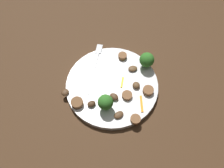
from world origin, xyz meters
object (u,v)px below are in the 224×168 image
Objects in this scene: broccoli_floret_0 at (105,102)px; sausage_slice_3 at (148,91)px; fork at (95,64)px; mushroom_4 at (119,115)px; mushroom_1 at (65,92)px; pepper_strip_0 at (122,82)px; broccoli_floret_1 at (147,60)px; sausage_slice_1 at (77,103)px; pepper_strip_1 at (142,104)px; plate at (112,85)px; sausage_slice_2 at (135,119)px; mushroom_5 at (114,97)px; sausage_slice_0 at (127,95)px; sausage_slice_4 at (122,56)px; mushroom_3 at (133,69)px; mushroom_0 at (91,104)px; mushroom_2 at (136,85)px.

broccoli_floret_0 is 0.13m from sausage_slice_3.
mushroom_4 reaches higher than fork.
mushroom_1 is at bearing 150.08° from fork.
broccoli_floret_1 is at bearing -28.04° from pepper_strip_0.
broccoli_floret_1 is at bearing -83.22° from fork.
pepper_strip_1 is (0.07, -0.16, -0.01)m from sausage_slice_1.
broccoli_floret_0 is 0.13m from mushroom_1.
plate is 5.05× the size of broccoli_floret_1.
mushroom_1 is at bearing 88.41° from mushroom_4.
mushroom_5 is (0.04, 0.08, 0.00)m from sausage_slice_2.
sausage_slice_0 is 1.10× the size of sausage_slice_4.
sausage_slice_0 reaches higher than pepper_strip_0.
plate is 0.09m from broccoli_floret_0.
sausage_slice_2 reaches higher than plate.
broccoli_floret_0 is at bearing 170.42° from mushroom_3.
pepper_strip_0 and pepper_strip_1 have the same top height.
pepper_strip_1 is (-0.04, 0.00, -0.00)m from sausage_slice_3.
mushroom_1 is at bearing 103.81° from pepper_strip_1.
mushroom_4 is at bearing 153.60° from sausage_slice_3.
mushroom_5 is (0.04, -0.01, -0.03)m from broccoli_floret_0.
pepper_strip_0 is at bearing -27.30° from mushroom_0.
pepper_strip_0 is at bearing -2.76° from mushroom_5.
mushroom_2 is 0.06m from pepper_strip_1.
mushroom_5 reaches higher than pepper_strip_1.
sausage_slice_3 is 0.10m from mushroom_5.
mushroom_0 is 1.06× the size of mushroom_2.
pepper_strip_1 is at bearing -166.28° from broccoli_floret_1.
fork is at bearing 67.43° from pepper_strip_1.
fork and pepper_strip_0 have the same top height.
sausage_slice_4 is 0.14m from mushroom_5.
sausage_slice_1 is 0.17m from mushroom_2.
plate is 5.42× the size of pepper_strip_1.
sausage_slice_1 is 0.18m from pepper_strip_1.
mushroom_1 and mushroom_3 have the same top height.
sausage_slice_2 is (-0.00, -0.09, -0.03)m from broccoli_floret_0.
mushroom_0 is at bearing 162.73° from plate.
broccoli_floret_0 is 1.52× the size of pepper_strip_0.
broccoli_floret_1 is at bearing -92.25° from sausage_slice_4.
mushroom_5 reaches higher than sausage_slice_0.
sausage_slice_0 is 0.14m from sausage_slice_1.
broccoli_floret_0 is 0.08m from sausage_slice_1.
sausage_slice_4 is (0.10, 0.01, 0.01)m from plate.
broccoli_floret_1 is 0.18m from mushroom_4.
mushroom_0 reaches higher than mushroom_4.
sausage_slice_1 is 0.05m from mushroom_1.
fork is at bearing 58.68° from plate.
sausage_slice_2 is at bearing 177.54° from sausage_slice_3.
mushroom_2 reaches higher than plate.
sausage_slice_3 is 1.17× the size of mushroom_5.
pepper_strip_1 is at bearing -81.39° from mushroom_5.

